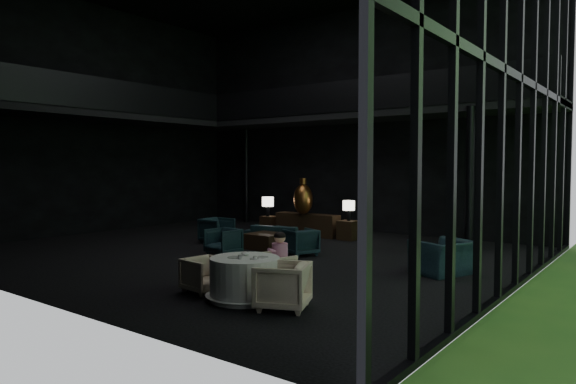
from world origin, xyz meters
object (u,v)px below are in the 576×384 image
Objects in this scene: table_lamp_right at (349,206)px; sofa at (278,232)px; child at (280,249)px; lounge_armchair_south at (223,240)px; coffee_table at (266,241)px; lounge_armchair_east at (301,241)px; lounge_armchair_west at (217,228)px; bronze_urn at (303,199)px; table_lamp_left at (268,203)px; dining_chair_west at (205,275)px; side_table_left at (270,224)px; dining_chair_north at (271,270)px; dining_table at (245,281)px; side_table_right at (348,230)px; console at (307,225)px; dining_chair_east at (282,281)px; window_armchair at (443,250)px.

sofa is at bearing -122.36° from table_lamp_right.
child reaches higher than sofa.
coffee_table is at bearing 84.73° from lounge_armchair_south.
lounge_armchair_west is at bearing -69.85° from lounge_armchair_east.
table_lamp_left is (-1.60, 0.11, -0.20)m from bronze_urn.
bronze_urn is 7.86m from dining_chair_west.
table_lamp_right is at bearing 16.34° from dining_chair_west.
table_lamp_left is 4.80m from lounge_armchair_east.
side_table_left is 2.98m from lounge_armchair_west.
table_lamp_right is 7.04m from dining_chair_north.
bronze_urn is 0.87× the size of dining_table.
dining_chair_west is 1.01× the size of child.
lounge_armchair_south is (0.03, -2.40, 0.02)m from sofa.
console is at bearing 179.25° from side_table_right.
console reaches higher than sofa.
side_table_left is at bearing -162.72° from dining_chair_east.
dining_chair_north is at bearing -50.41° from table_lamp_left.
table_lamp_right reaches higher than lounge_armchair_east.
console is 2.97m from coffee_table.
console is at bearing 5.07° from table_lamp_left.
dining_chair_north is at bearing 94.54° from dining_table.
table_lamp_right is at bearing -58.85° from dining_chair_north.
side_table_left is 0.82× the size of table_lamp_left.
lounge_armchair_east reaches higher than side_table_left.
bronze_urn is 8.22m from dining_table.
child is at bearing -37.73° from dining_chair_west.
table_lamp_left is 0.71× the size of coffee_table.
child is at bearing -163.26° from dining_chair_east.
bronze_urn is at bearing -171.01° from table_lamp_right.
lounge_armchair_west is at bearing -22.82° from dining_chair_north.
dining_chair_west is at bearing -177.43° from dining_table.
lounge_armchair_south is at bearing -20.29° from dining_chair_north.
table_lamp_right is 0.52× the size of window_armchair.
side_table_right is at bearing -45.11° from lounge_armchair_west.
lounge_armchair_south is 1.01× the size of dining_chair_north.
table_lamp_left is at bearing 126.69° from dining_table.
console is at bearing -179.81° from table_lamp_right.
side_table_left is at bearing 117.87° from lounge_armchair_south.
bronze_urn is 1.88m from side_table_left.
table_lamp_right is 0.98× the size of child.
window_armchair is at bearing -122.33° from child.
dining_chair_east reaches higher than lounge_armchair_south.
side_table_left is 3.29m from table_lamp_right.
table_lamp_right reaches higher than sofa.
table_lamp_right is at bearing 179.60° from dining_chair_east.
lounge_armchair_east is at bearing -57.77° from console.
lounge_armchair_south reaches higher than lounge_armchair_east.
console is at bearing 27.66° from dining_chair_west.
dining_chair_east is at bearing -56.92° from bronze_urn.
dining_table is (3.26, -4.54, 0.11)m from coffee_table.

